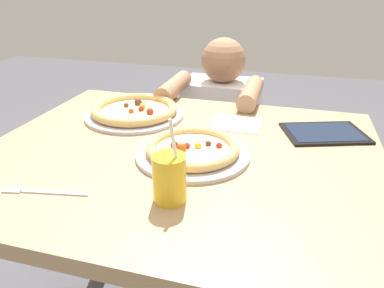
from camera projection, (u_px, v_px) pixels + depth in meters
dining_table at (180, 186)px, 1.07m from camera, size 1.11×0.92×0.75m
pizza_near at (192, 150)px, 0.99m from camera, size 0.31×0.31×0.04m
pizza_far at (135, 111)px, 1.26m from camera, size 0.34×0.34×0.04m
drink_cup_colored at (170, 178)px, 0.78m from camera, size 0.07×0.07×0.19m
paper_napkin at (236, 123)px, 1.20m from camera, size 0.16×0.14×0.00m
fork at (41, 191)px, 0.83m from camera, size 0.20×0.05×0.00m
tablet at (324, 133)px, 1.12m from camera, size 0.28×0.24×0.01m
diner_seated at (220, 144)px, 1.77m from camera, size 0.38×0.51×0.95m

